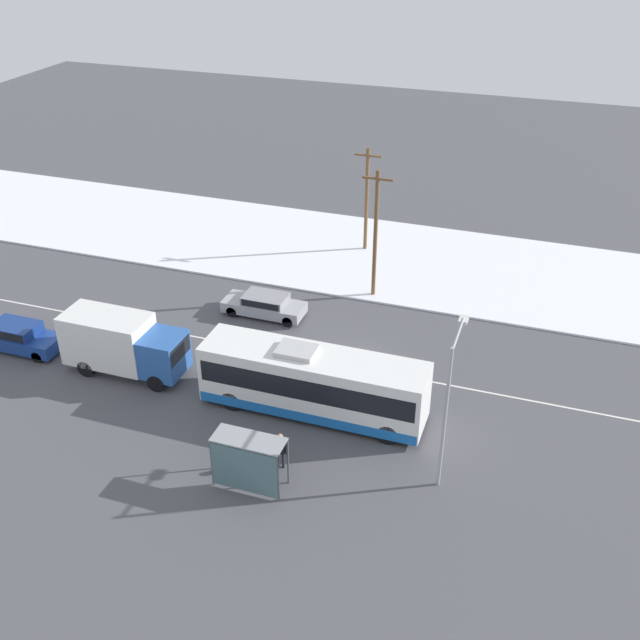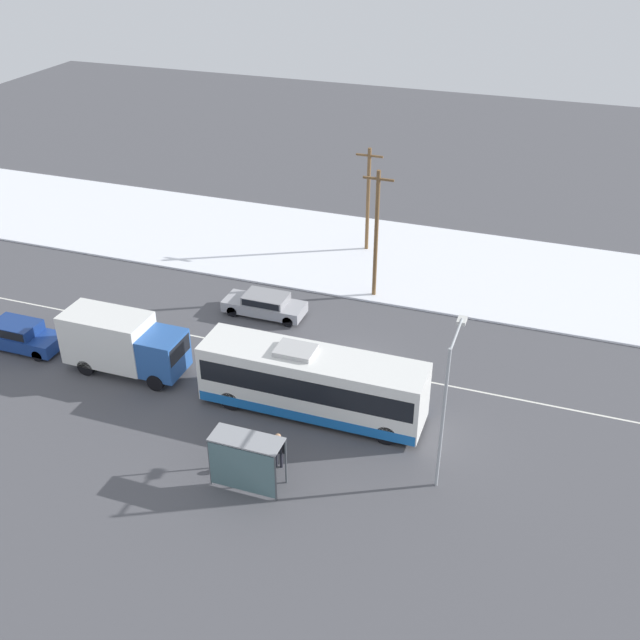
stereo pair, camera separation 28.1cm
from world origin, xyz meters
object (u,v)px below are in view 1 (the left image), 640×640
Objects in this scene: bus_shelter at (247,457)px; utility_pole_snowlot at (367,198)px; parked_car_near_truck at (18,335)px; box_truck at (122,343)px; utility_pole_roadside at (375,233)px; streetlamp at (450,391)px; city_bus at (313,383)px; pedestrian_at_stop at (280,447)px; sedan_car at (265,304)px.

bus_shelter is 24.19m from utility_pole_snowlot.
parked_car_near_truck is 1.59× the size of bus_shelter.
box_truck is 15.73m from utility_pole_roadside.
streetlamp is 0.85× the size of utility_pole_roadside.
utility_pole_roadside is at bearing 88.61° from bus_shelter.
utility_pole_roadside is (-0.37, 12.02, 2.52)m from city_bus.
pedestrian_at_stop reaches higher than parked_car_near_truck.
city_bus is 4.22m from pedestrian_at_stop.
utility_pole_snowlot is at bearing 110.31° from utility_pole_roadside.
sedan_car is 11.32m from utility_pole_snowlot.
streetlamp reaches higher than city_bus.
parked_car_near_truck is 17.34m from pedestrian_at_stop.
box_truck is 0.79× the size of utility_pole_roadside.
streetlamp is (6.63, -2.43, 2.74)m from city_bus.
pedestrian_at_stop is at bearing -90.22° from city_bus.
box_truck reaches higher than pedestrian_at_stop.
utility_pole_snowlot reaches higher than parked_car_near_truck.
streetlamp reaches higher than bus_shelter.
streetlamp is (6.65, 1.75, 3.30)m from pedestrian_at_stop.
city_bus is 12.29m from utility_pole_roadside.
city_bus is 1.69× the size of box_truck.
streetlamp is at bearing 24.67° from bus_shelter.
pedestrian_at_stop is 1.93m from bus_shelter.
streetlamp is at bearing -8.30° from box_truck.
utility_pole_roadside reaches higher than parked_car_near_truck.
pedestrian_at_stop is (10.24, -4.22, -0.63)m from box_truck.
bus_shelter is 8.62m from streetlamp.
parked_car_near_truck is 0.67× the size of utility_pole_snowlot.
city_bus is at bearing -88.23° from utility_pole_roadside.
city_bus is at bearing 89.78° from pedestrian_at_stop.
utility_pole_snowlot reaches higher than streetlamp.
utility_pole_roadside is at bearing -69.69° from utility_pole_snowlot.
box_truck is 1.32× the size of parked_car_near_truck.
utility_pole_snowlot is at bearing 52.00° from parked_car_near_truck.
parked_car_near_truck is at bearing 179.85° from city_bus.
sedan_car is 16.38m from streetlamp.
city_bus is 10.26m from box_truck.
parked_car_near_truck is 0.70× the size of streetlamp.
city_bus is 9.64m from sedan_car.
streetlamp is (16.89, -2.46, 2.67)m from box_truck.
box_truck is at bearing -112.74° from utility_pole_snowlot.
sedan_car is at bearing -141.07° from utility_pole_roadside.
streetlamp reaches higher than box_truck.
utility_pole_roadside reaches higher than utility_pole_snowlot.
pedestrian_at_stop is at bearing -88.75° from utility_pole_roadside.
utility_pole_snowlot is (3.05, 10.47, 3.02)m from sedan_car.
utility_pole_roadside is (5.34, 4.31, 3.43)m from sedan_car.
pedestrian_at_stop is 16.49m from utility_pole_roadside.
parked_car_near_truck is 23.86m from streetlamp.
parked_car_near_truck is (-16.83, 0.04, -0.82)m from city_bus.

